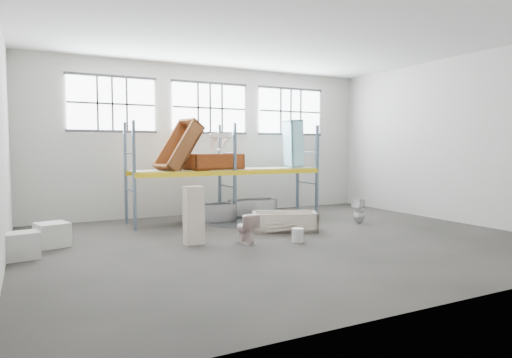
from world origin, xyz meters
TOP-DOWN VIEW (x-y plane):
  - floor at (0.00, 0.00)m, footprint 12.00×10.00m
  - ceiling at (0.00, 0.00)m, footprint 12.00×10.00m
  - wall_back at (0.00, 5.05)m, footprint 12.00×0.10m
  - wall_front at (0.00, -5.05)m, footprint 12.00×0.10m
  - wall_right at (6.05, 0.00)m, footprint 0.10×10.00m
  - window_left at (-3.20, 4.94)m, footprint 2.60×0.04m
  - window_mid at (0.00, 4.94)m, footprint 2.60×0.04m
  - window_right at (3.20, 4.94)m, footprint 2.60×0.04m
  - rack_upright_la at (-3.00, 2.90)m, footprint 0.08×0.08m
  - rack_upright_lb at (-3.00, 4.10)m, footprint 0.08×0.08m
  - rack_upright_ma at (0.00, 2.90)m, footprint 0.08×0.08m
  - rack_upright_mb at (0.00, 4.10)m, footprint 0.08×0.08m
  - rack_upright_ra at (3.00, 2.90)m, footprint 0.08×0.08m
  - rack_upright_rb at (3.00, 4.10)m, footprint 0.08×0.08m
  - rack_beam_front at (0.00, 2.90)m, footprint 6.00×0.10m
  - rack_beam_back at (0.00, 4.10)m, footprint 6.00×0.10m
  - shelf_deck at (0.00, 3.50)m, footprint 5.90×1.10m
  - wet_patch at (0.00, 2.70)m, footprint 1.80×1.80m
  - bathtub_beige at (0.60, 0.97)m, footprint 1.92×1.47m
  - cistern_spare at (1.06, 0.62)m, footprint 0.42×0.28m
  - sink_in_tub at (0.64, 0.71)m, footprint 0.49×0.49m
  - toilet_beige at (-1.01, 0.05)m, footprint 0.41×0.71m
  - cistern_tall at (-2.15, 0.50)m, footprint 0.45×0.31m
  - toilet_white at (3.21, 0.98)m, footprint 0.41×0.41m
  - steel_tub_left at (-0.71, 3.24)m, footprint 1.60×0.91m
  - steel_tub_right at (1.00, 3.72)m, footprint 1.64×1.04m
  - rust_tub_flat at (-0.47, 3.41)m, footprint 1.84×1.07m
  - rust_tub_tilted at (-1.57, 3.45)m, footprint 1.54×1.15m
  - sink_on_shelf at (-0.33, 3.16)m, footprint 0.81×0.67m
  - blue_tub_upright at (2.49, 3.60)m, footprint 0.58×0.80m
  - bucket at (0.14, -0.41)m, footprint 0.33×0.33m
  - carton_near at (-5.73, 0.77)m, footprint 0.71×0.63m
  - carton_far at (-5.12, 1.74)m, footprint 0.82×0.82m

SIDE VIEW (x-z plane):
  - floor at x=0.00m, z-range -0.10..0.00m
  - wet_patch at x=0.00m, z-range 0.00..0.00m
  - sink_in_tub at x=0.64m, z-range 0.08..0.24m
  - bucket at x=0.14m, z-range 0.00..0.33m
  - bathtub_beige at x=0.60m, z-range 0.00..0.51m
  - carton_far at x=-5.12m, z-range 0.00..0.54m
  - carton_near at x=-5.73m, z-range 0.00..0.55m
  - steel_tub_left at x=-0.71m, z-range 0.00..0.55m
  - steel_tub_right at x=1.00m, z-range 0.00..0.55m
  - cistern_spare at x=1.06m, z-range 0.09..0.47m
  - toilet_beige at x=-1.01m, z-range 0.00..0.72m
  - toilet_white at x=3.21m, z-range 0.00..0.78m
  - cistern_tall at x=-2.15m, z-range 0.00..1.36m
  - rack_upright_la at x=-3.00m, z-range 0.00..3.00m
  - rack_upright_lb at x=-3.00m, z-range 0.00..3.00m
  - rack_upright_ma at x=0.00m, z-range 0.00..3.00m
  - rack_upright_mb at x=0.00m, z-range 0.00..3.00m
  - rack_upright_ra at x=3.00m, z-range 0.00..3.00m
  - rack_upright_rb at x=3.00m, z-range 0.00..3.00m
  - rack_beam_front at x=0.00m, z-range 1.43..1.57m
  - rack_beam_back at x=0.00m, z-range 1.43..1.57m
  - shelf_deck at x=0.00m, z-range 1.57..1.59m
  - rust_tub_flat at x=-0.47m, z-range 1.58..2.06m
  - sink_on_shelf at x=-0.33m, z-range 1.77..2.42m
  - rust_tub_tilted at x=-1.57m, z-range 1.46..3.13m
  - blue_tub_upright at x=2.49m, z-range 1.60..3.19m
  - wall_back at x=0.00m, z-range 0.00..5.00m
  - wall_front at x=0.00m, z-range 0.00..5.00m
  - wall_right at x=6.05m, z-range 0.00..5.00m
  - window_left at x=-3.20m, z-range 2.80..4.40m
  - window_mid at x=0.00m, z-range 2.80..4.40m
  - window_right at x=3.20m, z-range 2.80..4.40m
  - ceiling at x=0.00m, z-range 5.00..5.10m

